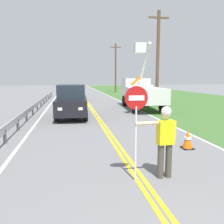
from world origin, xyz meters
TOP-DOWN VIEW (x-y plane):
  - grass_verge_right at (11.60, 20.00)m, footprint 16.00×110.00m
  - centerline_yellow_left at (-0.09, 20.00)m, footprint 0.11×110.00m
  - centerline_yellow_right at (0.09, 20.00)m, footprint 0.11×110.00m
  - edge_line_right at (3.60, 20.00)m, footprint 0.12×110.00m
  - edge_line_left at (-3.60, 20.00)m, footprint 0.12×110.00m
  - flagger_worker at (0.63, 4.50)m, footprint 1.09×0.27m
  - stop_sign_paddle at (-0.14, 4.45)m, footprint 0.56×0.04m
  - utility_bucket_truck at (4.05, 17.80)m, footprint 2.97×6.91m
  - oncoming_suv_nearest at (-1.59, 14.16)m, footprint 2.08×4.68m
  - oncoming_sedan_second at (-1.53, 24.45)m, footprint 2.04×4.17m
  - utility_pole_near at (5.97, 19.12)m, footprint 1.80×0.28m
  - utility_pole_mid at (5.99, 38.80)m, footprint 1.80×0.28m
  - traffic_cone_lead at (2.43, 6.67)m, footprint 0.40×0.40m
  - guardrail_left_shoulder at (-4.20, 16.50)m, footprint 0.10×32.00m

SIDE VIEW (x-z plane):
  - grass_verge_right at x=11.60m, z-range 0.00..0.01m
  - centerline_yellow_left at x=-0.09m, z-range 0.00..0.01m
  - centerline_yellow_right at x=0.09m, z-range 0.00..0.01m
  - edge_line_right at x=3.60m, z-range 0.00..0.01m
  - edge_line_left at x=-3.60m, z-range 0.00..0.01m
  - traffic_cone_lead at x=2.43m, z-range -0.01..0.69m
  - guardrail_left_shoulder at x=-4.20m, z-range 0.16..0.87m
  - oncoming_sedan_second at x=-1.53m, z-range -0.02..1.68m
  - flagger_worker at x=0.63m, z-range 0.13..1.96m
  - oncoming_suv_nearest at x=-1.59m, z-range 0.01..2.11m
  - utility_bucket_truck at x=4.05m, z-range -1.27..4.09m
  - stop_sign_paddle at x=-0.14m, z-range 0.54..2.87m
  - utility_pole_mid at x=5.99m, z-range 0.18..8.38m
  - utility_pole_near at x=5.97m, z-range 0.18..8.41m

